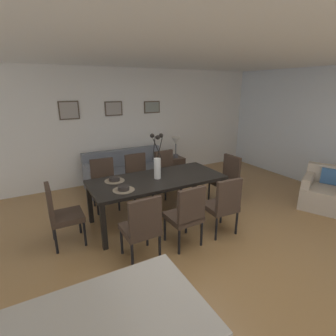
{
  "coord_description": "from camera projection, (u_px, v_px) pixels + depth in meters",
  "views": [
    {
      "loc": [
        -1.98,
        -2.57,
        2.17
      ],
      "look_at": [
        0.12,
        1.28,
        0.78
      ],
      "focal_mm": 27.25,
      "sensor_mm": 36.0,
      "label": 1
    }
  ],
  "objects": [
    {
      "name": "dining_chair_mid_left",
      "position": [
        223.0,
        203.0,
        3.82
      ],
      "size": [
        0.46,
        0.46,
        0.92
      ],
      "color": "#3D2D23",
      "rests_on": "ground"
    },
    {
      "name": "armchair",
      "position": [
        326.0,
        193.0,
        4.78
      ],
      "size": [
        1.07,
        1.07,
        0.75
      ],
      "color": "#B7A893",
      "rests_on": "ground"
    },
    {
      "name": "dining_chair_mid_right",
      "position": [
        167.0,
        171.0,
        5.3
      ],
      "size": [
        0.46,
        0.46,
        0.92
      ],
      "color": "#3D2D23",
      "rests_on": "ground"
    },
    {
      "name": "centerpiece_vase",
      "position": [
        157.0,
        162.0,
        4.12
      ],
      "size": [
        0.21,
        0.23,
        0.73
      ],
      "color": "white",
      "rests_on": "dining_table"
    },
    {
      "name": "bowl_near_right",
      "position": [
        114.0,
        179.0,
        4.07
      ],
      "size": [
        0.17,
        0.17,
        0.07
      ],
      "color": "#2D2826",
      "rests_on": "dining_table"
    },
    {
      "name": "dining_chair_far_left",
      "position": [
        186.0,
        213.0,
        3.51
      ],
      "size": [
        0.46,
        0.46,
        0.92
      ],
      "color": "#3D2D23",
      "rests_on": "ground"
    },
    {
      "name": "back_wall_panel",
      "position": [
        124.0,
        126.0,
        6.04
      ],
      "size": [
        9.0,
        0.1,
        2.6
      ],
      "primitive_type": "cube",
      "color": "silver",
      "rests_on": "ground"
    },
    {
      "name": "table_lamp",
      "position": [
        176.0,
        143.0,
        6.16
      ],
      "size": [
        0.22,
        0.22,
        0.51
      ],
      "color": "#4C4C51",
      "rests_on": "side_table"
    },
    {
      "name": "ground_plane",
      "position": [
        203.0,
        243.0,
        3.71
      ],
      "size": [
        9.0,
        9.0,
        0.0
      ],
      "primitive_type": "plane",
      "color": "olive"
    },
    {
      "name": "framed_picture_left",
      "position": [
        69.0,
        110.0,
        5.31
      ],
      "size": [
        0.41,
        0.03,
        0.38
      ],
      "color": "#473828"
    },
    {
      "name": "dining_chair_head_west",
      "position": [
        60.0,
        212.0,
        3.55
      ],
      "size": [
        0.44,
        0.44,
        0.92
      ],
      "color": "#3D2D23",
      "rests_on": "ground"
    },
    {
      "name": "dining_chair_near_right",
      "position": [
        104.0,
        182.0,
        4.7
      ],
      "size": [
        0.47,
        0.47,
        0.92
      ],
      "color": "#3D2D23",
      "rests_on": "ground"
    },
    {
      "name": "bowl_near_left",
      "position": [
        124.0,
        188.0,
        3.7
      ],
      "size": [
        0.17,
        0.17,
        0.07
      ],
      "color": "#2D2826",
      "rests_on": "dining_table"
    },
    {
      "name": "placemat_near_right",
      "position": [
        115.0,
        181.0,
        4.08
      ],
      "size": [
        0.32,
        0.32,
        0.01
      ],
      "primitive_type": "cylinder",
      "color": "#7F705B",
      "rests_on": "dining_table"
    },
    {
      "name": "side_window_wall",
      "position": [
        336.0,
        131.0,
        5.32
      ],
      "size": [
        0.1,
        6.3,
        2.6
      ],
      "primitive_type": "cube",
      "color": "white",
      "rests_on": "ground"
    },
    {
      "name": "ceiling_panel",
      "position": [
        193.0,
        49.0,
        3.25
      ],
      "size": [
        9.0,
        7.2,
        0.08
      ],
      "primitive_type": "cube",
      "color": "white"
    },
    {
      "name": "framed_picture_right",
      "position": [
        152.0,
        107.0,
        6.18
      ],
      "size": [
        0.41,
        0.03,
        0.28
      ],
      "color": "#473828"
    },
    {
      "name": "placemat_near_left",
      "position": [
        124.0,
        190.0,
        3.72
      ],
      "size": [
        0.32,
        0.32,
        0.01
      ],
      "primitive_type": "cylinder",
      "color": "#7F705B",
      "rests_on": "dining_table"
    },
    {
      "name": "dining_chair_far_right",
      "position": [
        138.0,
        175.0,
        5.04
      ],
      "size": [
        0.44,
        0.44,
        0.92
      ],
      "color": "#3D2D23",
      "rests_on": "ground"
    },
    {
      "name": "dining_table",
      "position": [
        158.0,
        182.0,
        4.22
      ],
      "size": [
        2.2,
        0.97,
        0.74
      ],
      "color": "black",
      "rests_on": "ground"
    },
    {
      "name": "dining_chair_near_left",
      "position": [
        142.0,
        226.0,
        3.2
      ],
      "size": [
        0.45,
        0.45,
        0.92
      ],
      "color": "#3D2D23",
      "rests_on": "ground"
    },
    {
      "name": "side_table",
      "position": [
        176.0,
        168.0,
        6.35
      ],
      "size": [
        0.36,
        0.36,
        0.52
      ],
      "primitive_type": "cube",
      "color": "#3D2D23",
      "rests_on": "ground"
    },
    {
      "name": "sofa",
      "position": [
        128.0,
        174.0,
        5.82
      ],
      "size": [
        1.84,
        0.84,
        0.8
      ],
      "color": "slate",
      "rests_on": "ground"
    },
    {
      "name": "dining_chair_head_east",
      "position": [
        227.0,
        177.0,
        4.95
      ],
      "size": [
        0.45,
        0.45,
        0.92
      ],
      "color": "#3D2D23",
      "rests_on": "ground"
    },
    {
      "name": "framed_picture_center",
      "position": [
        114.0,
        109.0,
        5.75
      ],
      "size": [
        0.4,
        0.03,
        0.32
      ],
      "color": "#473828"
    }
  ]
}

